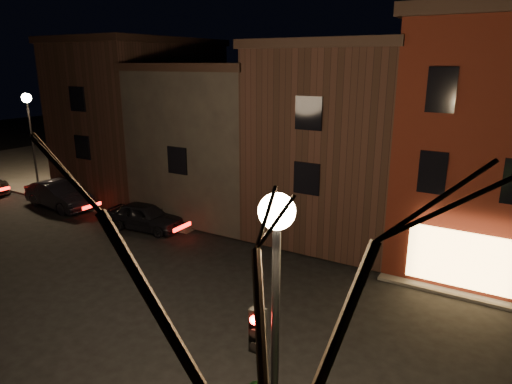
# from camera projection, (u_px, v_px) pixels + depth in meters

# --- Properties ---
(ground) EXTENTS (120.00, 120.00, 0.00)m
(ground) POSITION_uv_depth(u_px,v_px,m) (205.00, 301.00, 16.97)
(ground) COLOR black
(ground) RESTS_ON ground
(sidewalk_far_left) EXTENTS (30.00, 30.00, 0.12)m
(sidewalk_far_left) POSITION_uv_depth(u_px,v_px,m) (164.00, 155.00, 43.33)
(sidewalk_far_left) COLOR #2D2B28
(sidewalk_far_left) RESTS_ON ground
(corner_building) EXTENTS (6.50, 8.50, 10.50)m
(corner_building) POSITION_uv_depth(u_px,v_px,m) (488.00, 140.00, 19.33)
(corner_building) COLOR #4B160D
(corner_building) RESTS_ON ground
(row_building_a) EXTENTS (7.30, 10.30, 9.40)m
(row_building_a) POSITION_uv_depth(u_px,v_px,m) (349.00, 137.00, 23.55)
(row_building_a) COLOR black
(row_building_a) RESTS_ON ground
(row_building_b) EXTENTS (7.80, 10.30, 8.40)m
(row_building_b) POSITION_uv_depth(u_px,v_px,m) (232.00, 135.00, 27.27)
(row_building_b) COLOR black
(row_building_b) RESTS_ON ground
(row_building_c) EXTENTS (7.30, 10.30, 9.90)m
(row_building_c) POSITION_uv_depth(u_px,v_px,m) (142.00, 116.00, 30.65)
(row_building_c) COLOR black
(row_building_c) RESTS_ON ground
(street_lamp_near) EXTENTS (0.60, 0.60, 6.48)m
(street_lamp_near) POSITION_uv_depth(u_px,v_px,m) (276.00, 276.00, 7.53)
(street_lamp_near) COLOR black
(street_lamp_near) RESTS_ON sidewalk_near_right
(street_lamp_far) EXTENTS (0.60, 0.60, 6.48)m
(street_lamp_far) POSITION_uv_depth(u_px,v_px,m) (29.00, 115.00, 30.05)
(street_lamp_far) COLOR black
(street_lamp_far) RESTS_ON sidewalk_far_left
(traffic_signal) EXTENTS (0.58, 0.38, 4.05)m
(traffic_signal) POSITION_uv_depth(u_px,v_px,m) (260.00, 369.00, 8.88)
(traffic_signal) COLOR black
(traffic_signal) RESTS_ON sidewalk_near_right
(bare_tree_right) EXTENTS (6.40, 6.40, 8.50)m
(bare_tree_right) POSITION_uv_depth(u_px,v_px,m) (272.00, 315.00, 4.56)
(bare_tree_right) COLOR black
(bare_tree_right) RESTS_ON sidewalk_near_right
(parked_car_a) EXTENTS (4.36, 2.12, 1.44)m
(parked_car_a) POSITION_uv_depth(u_px,v_px,m) (145.00, 216.00, 24.05)
(parked_car_a) COLOR black
(parked_car_a) RESTS_ON ground
(parked_car_b) EXTENTS (5.13, 2.20, 1.64)m
(parked_car_b) POSITION_uv_depth(u_px,v_px,m) (59.00, 195.00, 27.56)
(parked_car_b) COLOR black
(parked_car_b) RESTS_ON ground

